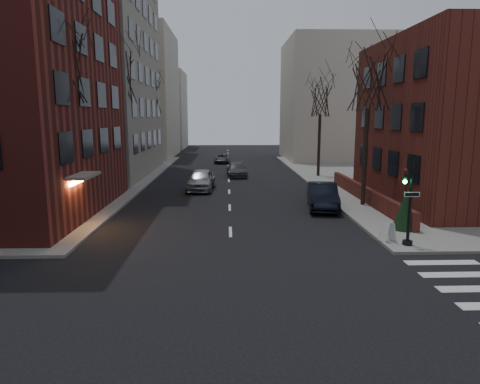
% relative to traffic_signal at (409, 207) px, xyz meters
% --- Properties ---
extents(ground, '(160.00, 160.00, 0.00)m').
position_rel_traffic_signal_xyz_m(ground, '(-7.94, -8.99, -1.91)').
color(ground, black).
rests_on(ground, ground).
extents(building_left_tan, '(18.00, 18.00, 28.00)m').
position_rel_traffic_signal_xyz_m(building_left_tan, '(-24.94, 25.01, 12.09)').
color(building_left_tan, gray).
rests_on(building_left_tan, ground).
extents(building_right_brick, '(12.00, 14.00, 11.00)m').
position_rel_traffic_signal_xyz_m(building_right_brick, '(8.56, 10.01, 3.59)').
color(building_right_brick, '#572119').
rests_on(building_right_brick, ground).
extents(low_wall_right, '(0.35, 16.00, 1.00)m').
position_rel_traffic_signal_xyz_m(low_wall_right, '(1.36, 10.01, -1.26)').
color(low_wall_right, '#572119').
rests_on(low_wall_right, sidewalk_far_right).
extents(building_distant_la, '(14.00, 16.00, 18.00)m').
position_rel_traffic_signal_xyz_m(building_distant_la, '(-22.94, 46.01, 7.09)').
color(building_distant_la, '#BCB19F').
rests_on(building_distant_la, ground).
extents(building_distant_ra, '(14.00, 14.00, 16.00)m').
position_rel_traffic_signal_xyz_m(building_distant_ra, '(7.06, 41.01, 6.09)').
color(building_distant_ra, '#BCB19F').
rests_on(building_distant_ra, ground).
extents(building_distant_lb, '(10.00, 12.00, 14.00)m').
position_rel_traffic_signal_xyz_m(building_distant_lb, '(-20.94, 63.01, 5.09)').
color(building_distant_lb, '#BCB19F').
rests_on(building_distant_lb, ground).
extents(traffic_signal, '(0.76, 0.44, 4.00)m').
position_rel_traffic_signal_xyz_m(traffic_signal, '(0.00, 0.00, 0.00)').
color(traffic_signal, black).
rests_on(traffic_signal, sidewalk_far_right).
extents(tree_left_a, '(4.18, 4.18, 10.26)m').
position_rel_traffic_signal_xyz_m(tree_left_a, '(-16.74, 5.01, 6.56)').
color(tree_left_a, '#2D231C').
rests_on(tree_left_a, sidewalk_far_left).
extents(tree_left_b, '(4.40, 4.40, 10.80)m').
position_rel_traffic_signal_xyz_m(tree_left_b, '(-16.74, 17.01, 7.00)').
color(tree_left_b, '#2D231C').
rests_on(tree_left_b, sidewalk_far_left).
extents(tree_left_c, '(3.96, 3.96, 9.72)m').
position_rel_traffic_signal_xyz_m(tree_left_c, '(-16.74, 31.01, 6.12)').
color(tree_left_c, '#2D231C').
rests_on(tree_left_c, sidewalk_far_left).
extents(tree_right_a, '(3.96, 3.96, 9.72)m').
position_rel_traffic_signal_xyz_m(tree_right_a, '(0.86, 9.01, 6.12)').
color(tree_right_a, '#2D231C').
rests_on(tree_right_a, sidewalk_far_right).
extents(tree_right_b, '(3.74, 3.74, 9.18)m').
position_rel_traffic_signal_xyz_m(tree_right_b, '(0.86, 23.01, 5.68)').
color(tree_right_b, '#2D231C').
rests_on(tree_right_b, sidewalk_far_right).
extents(streetlamp_near, '(0.36, 0.36, 6.28)m').
position_rel_traffic_signal_xyz_m(streetlamp_near, '(-16.14, 13.01, 2.33)').
color(streetlamp_near, black).
rests_on(streetlamp_near, sidewalk_far_left).
extents(streetlamp_far, '(0.36, 0.36, 6.28)m').
position_rel_traffic_signal_xyz_m(streetlamp_far, '(-16.14, 33.01, 2.33)').
color(streetlamp_far, black).
rests_on(streetlamp_far, sidewalk_far_left).
extents(parked_sedan, '(2.44, 5.26, 1.67)m').
position_rel_traffic_signal_xyz_m(parked_sedan, '(-1.96, 8.43, -1.07)').
color(parked_sedan, black).
rests_on(parked_sedan, ground).
extents(car_lane_silver, '(2.35, 5.13, 1.70)m').
position_rel_traffic_signal_xyz_m(car_lane_silver, '(-10.22, 15.80, -1.06)').
color(car_lane_silver, '#95969A').
rests_on(car_lane_silver, ground).
extents(car_lane_gray, '(2.11, 4.76, 1.36)m').
position_rel_traffic_signal_xyz_m(car_lane_gray, '(-7.14, 23.78, -1.23)').
color(car_lane_gray, '#3E3F43').
rests_on(car_lane_gray, ground).
extents(car_lane_far, '(1.96, 4.08, 1.12)m').
position_rel_traffic_signal_xyz_m(car_lane_far, '(-8.74, 36.25, -1.35)').
color(car_lane_far, '#414146').
rests_on(car_lane_far, ground).
extents(sandwich_board, '(0.56, 0.67, 0.93)m').
position_rel_traffic_signal_xyz_m(sandwich_board, '(-0.64, 0.60, -1.29)').
color(sandwich_board, white).
rests_on(sandwich_board, sidewalk_far_right).
extents(evergreen_shrub, '(1.63, 1.63, 2.06)m').
position_rel_traffic_signal_xyz_m(evergreen_shrub, '(1.01, 2.67, -0.73)').
color(evergreen_shrub, '#16321D').
rests_on(evergreen_shrub, sidewalk_far_right).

